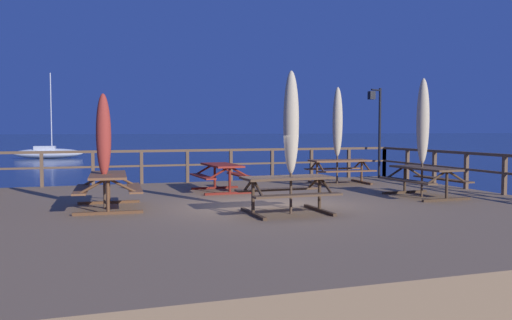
{
  "coord_description": "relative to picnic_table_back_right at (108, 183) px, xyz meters",
  "views": [
    {
      "loc": [
        -3.93,
        -11.07,
        2.62
      ],
      "look_at": [
        0.0,
        0.9,
        1.89
      ],
      "focal_mm": 36.78,
      "sensor_mm": 36.0,
      "label": 1
    }
  ],
  "objects": [
    {
      "name": "ground_plane",
      "position": [
        3.45,
        -0.78,
        -1.45
      ],
      "size": [
        600.0,
        600.0,
        0.0
      ],
      "primitive_type": "plane",
      "color": "navy"
    },
    {
      "name": "patio_umbrella_short_back",
      "position": [
        7.23,
        3.28,
        1.4
      ],
      "size": [
        0.32,
        0.32,
        3.09
      ],
      "color": "#4C3828",
      "rests_on": "wooden_deck"
    },
    {
      "name": "patio_umbrella_tall_mid_right",
      "position": [
        -0.08,
        0.02,
        1.04
      ],
      "size": [
        0.32,
        0.32,
        2.52
      ],
      "color": "#4C3828",
      "rests_on": "wooden_deck"
    },
    {
      "name": "railing_side_right",
      "position": [
        10.08,
        -0.78,
        0.17
      ],
      "size": [
        0.1,
        11.8,
        1.09
      ],
      "color": "brown",
      "rests_on": "wooden_deck"
    },
    {
      "name": "picnic_table_mid_right",
      "position": [
        7.3,
        3.24,
        -0.0
      ],
      "size": [
        1.98,
        1.5,
        0.78
      ],
      "color": "brown",
      "rests_on": "wooden_deck"
    },
    {
      "name": "lamp_post_hooked",
      "position": [
        9.36,
        4.43,
        1.55
      ],
      "size": [
        0.64,
        0.39,
        3.2
      ],
      "color": "black",
      "rests_on": "wooden_deck"
    },
    {
      "name": "patio_umbrella_tall_back_left",
      "position": [
        3.54,
        -1.89,
        1.3
      ],
      "size": [
        0.32,
        0.32,
        2.93
      ],
      "color": "#4C3828",
      "rests_on": "wooden_deck"
    },
    {
      "name": "picnic_table_back_right",
      "position": [
        0.0,
        0.0,
        0.0
      ],
      "size": [
        1.5,
        2.05,
        0.78
      ],
      "color": "brown",
      "rests_on": "wooden_deck"
    },
    {
      "name": "picnic_table_mid_left",
      "position": [
        3.16,
        2.32,
        -0.01
      ],
      "size": [
        1.49,
        1.83,
        0.78
      ],
      "color": "maroon",
      "rests_on": "wooden_deck"
    },
    {
      "name": "patio_umbrella_tall_mid_left",
      "position": [
        7.78,
        -0.4,
        1.37
      ],
      "size": [
        0.32,
        0.32,
        3.04
      ],
      "color": "#4C3828",
      "rests_on": "wooden_deck"
    },
    {
      "name": "railing_waterside_far",
      "position": [
        3.45,
        5.07,
        0.17
      ],
      "size": [
        13.37,
        0.1,
        1.09
      ],
      "color": "brown",
      "rests_on": "wooden_deck"
    },
    {
      "name": "wooden_deck",
      "position": [
        3.45,
        -0.78,
        -1.0
      ],
      "size": [
        13.57,
        12.0,
        0.89
      ],
      "primitive_type": "cube",
      "color": "#846647",
      "rests_on": "ground"
    },
    {
      "name": "picnic_table_back_left",
      "position": [
        7.84,
        -0.43,
        0.0
      ],
      "size": [
        1.49,
        2.06,
        0.78
      ],
      "color": "brown",
      "rests_on": "wooden_deck"
    },
    {
      "name": "picnic_table_front_left",
      "position": [
        3.48,
        -1.82,
        -0.0
      ],
      "size": [
        1.88,
        1.44,
        0.78
      ],
      "color": "brown",
      "rests_on": "wooden_deck"
    },
    {
      "name": "sailboat_distant",
      "position": [
        -3.61,
        39.23,
        -0.94
      ],
      "size": [
        6.1,
        2.1,
        7.72
      ],
      "color": "silver",
      "rests_on": "ground"
    }
  ]
}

